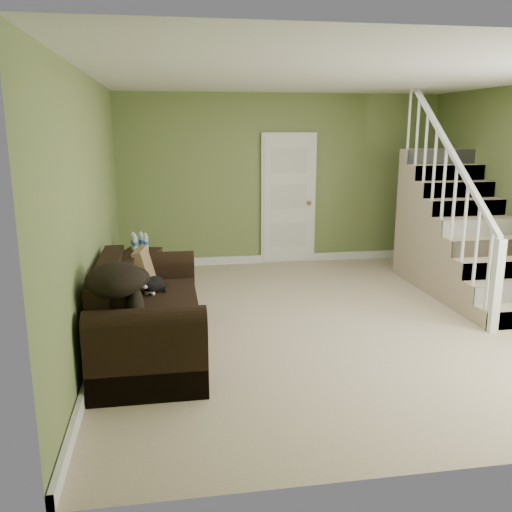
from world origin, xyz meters
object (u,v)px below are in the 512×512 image
object	(u,v)px
cat	(154,285)
banana	(160,313)
sofa	(145,317)
side_table	(142,269)

from	to	relation	value
cat	banana	bearing A→B (deg)	-61.87
sofa	banana	distance (m)	0.45
cat	sofa	bearing A→B (deg)	-81.66
side_table	cat	size ratio (longest dim) A/B	1.64
banana	side_table	bearing A→B (deg)	54.71
sofa	banana	xyz separation A→B (m)	(0.15, -0.39, 0.17)
side_table	cat	world-z (taller)	side_table
sofa	side_table	distance (m)	2.02
side_table	banana	bearing A→B (deg)	-83.92
sofa	side_table	bearing A→B (deg)	93.04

